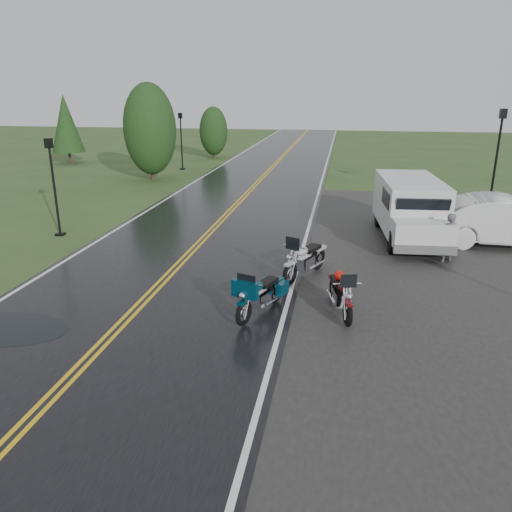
{
  "coord_description": "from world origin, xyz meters",
  "views": [
    {
      "loc": [
        5.06,
        -10.94,
        5.42
      ],
      "look_at": [
        2.8,
        2.0,
        1.0
      ],
      "focal_mm": 35.0,
      "sensor_mm": 36.0,
      "label": 1
    }
  ],
  "objects_px": {
    "person_at_van": "(448,239)",
    "lamp_post_far_left": "(181,141)",
    "van_white": "(395,222)",
    "sedan_white": "(507,222)",
    "motorcycle_silver": "(290,265)",
    "lamp_post_near_left": "(54,188)",
    "motorcycle_teal": "(244,303)",
    "motorcycle_red": "(348,304)",
    "lamp_post_far_right": "(496,158)"
  },
  "relations": [
    {
      "from": "person_at_van",
      "to": "lamp_post_far_left",
      "type": "relative_size",
      "value": 0.42
    },
    {
      "from": "van_white",
      "to": "sedan_white",
      "type": "xyz_separation_m",
      "value": [
        4.08,
        1.65,
        -0.25
      ]
    },
    {
      "from": "person_at_van",
      "to": "lamp_post_far_left",
      "type": "xyz_separation_m",
      "value": [
        -14.64,
        17.58,
        1.14
      ]
    },
    {
      "from": "motorcycle_silver",
      "to": "lamp_post_near_left",
      "type": "height_order",
      "value": "lamp_post_near_left"
    },
    {
      "from": "motorcycle_teal",
      "to": "sedan_white",
      "type": "relative_size",
      "value": 0.4
    },
    {
      "from": "motorcycle_silver",
      "to": "person_at_van",
      "type": "distance_m",
      "value": 5.7
    },
    {
      "from": "motorcycle_red",
      "to": "van_white",
      "type": "height_order",
      "value": "van_white"
    },
    {
      "from": "motorcycle_red",
      "to": "motorcycle_silver",
      "type": "bearing_deg",
      "value": 111.72
    },
    {
      "from": "motorcycle_red",
      "to": "motorcycle_silver",
      "type": "height_order",
      "value": "motorcycle_silver"
    },
    {
      "from": "lamp_post_near_left",
      "to": "lamp_post_far_right",
      "type": "distance_m",
      "value": 19.57
    },
    {
      "from": "sedan_white",
      "to": "lamp_post_far_left",
      "type": "distance_m",
      "value": 22.96
    },
    {
      "from": "motorcycle_silver",
      "to": "lamp_post_far_left",
      "type": "distance_m",
      "value": 22.93
    },
    {
      "from": "motorcycle_silver",
      "to": "lamp_post_near_left",
      "type": "distance_m",
      "value": 10.21
    },
    {
      "from": "van_white",
      "to": "motorcycle_teal",
      "type": "bearing_deg",
      "value": -125.76
    },
    {
      "from": "lamp_post_near_left",
      "to": "lamp_post_far_left",
      "type": "xyz_separation_m",
      "value": [
        -0.46,
        16.83,
        0.08
      ]
    },
    {
      "from": "motorcycle_teal",
      "to": "motorcycle_silver",
      "type": "distance_m",
      "value": 2.82
    },
    {
      "from": "motorcycle_red",
      "to": "person_at_van",
      "type": "xyz_separation_m",
      "value": [
        3.18,
        5.39,
        0.18
      ]
    },
    {
      "from": "lamp_post_far_left",
      "to": "motorcycle_silver",
      "type": "bearing_deg",
      "value": -64.52
    },
    {
      "from": "motorcycle_teal",
      "to": "motorcycle_silver",
      "type": "height_order",
      "value": "motorcycle_silver"
    },
    {
      "from": "motorcycle_teal",
      "to": "lamp_post_near_left",
      "type": "bearing_deg",
      "value": 163.44
    },
    {
      "from": "person_at_van",
      "to": "sedan_white",
      "type": "xyz_separation_m",
      "value": [
        2.43,
        2.27,
        0.08
      ]
    },
    {
      "from": "lamp_post_near_left",
      "to": "person_at_van",
      "type": "bearing_deg",
      "value": -3.06
    },
    {
      "from": "motorcycle_red",
      "to": "lamp_post_near_left",
      "type": "relative_size",
      "value": 0.57
    },
    {
      "from": "sedan_white",
      "to": "lamp_post_far_left",
      "type": "xyz_separation_m",
      "value": [
        -17.07,
        15.31,
        1.06
      ]
    },
    {
      "from": "motorcycle_teal",
      "to": "lamp_post_far_right",
      "type": "bearing_deg",
      "value": 78.7
    },
    {
      "from": "motorcycle_red",
      "to": "van_white",
      "type": "xyz_separation_m",
      "value": [
        1.52,
        6.01,
        0.51
      ]
    },
    {
      "from": "motorcycle_teal",
      "to": "lamp_post_near_left",
      "type": "height_order",
      "value": "lamp_post_near_left"
    },
    {
      "from": "motorcycle_red",
      "to": "motorcycle_teal",
      "type": "relative_size",
      "value": 0.99
    },
    {
      "from": "person_at_van",
      "to": "motorcycle_teal",
      "type": "bearing_deg",
      "value": 8.54
    },
    {
      "from": "sedan_white",
      "to": "lamp_post_far_left",
      "type": "height_order",
      "value": "lamp_post_far_left"
    },
    {
      "from": "motorcycle_red",
      "to": "sedan_white",
      "type": "distance_m",
      "value": 9.5
    },
    {
      "from": "van_white",
      "to": "sedan_white",
      "type": "height_order",
      "value": "van_white"
    },
    {
      "from": "lamp_post_near_left",
      "to": "lamp_post_far_right",
      "type": "relative_size",
      "value": 0.81
    },
    {
      "from": "person_at_van",
      "to": "lamp_post_near_left",
      "type": "xyz_separation_m",
      "value": [
        -14.18,
        0.76,
        1.06
      ]
    },
    {
      "from": "motorcycle_red",
      "to": "lamp_post_far_right",
      "type": "height_order",
      "value": "lamp_post_far_right"
    },
    {
      "from": "motorcycle_red",
      "to": "lamp_post_far_right",
      "type": "xyz_separation_m",
      "value": [
        6.77,
        14.3,
        1.68
      ]
    },
    {
      "from": "motorcycle_teal",
      "to": "lamp_post_far_left",
      "type": "bearing_deg",
      "value": 131.9
    },
    {
      "from": "sedan_white",
      "to": "lamp_post_near_left",
      "type": "xyz_separation_m",
      "value": [
        -16.61,
        -1.51,
        0.99
      ]
    },
    {
      "from": "motorcycle_red",
      "to": "motorcycle_teal",
      "type": "distance_m",
      "value": 2.45
    },
    {
      "from": "van_white",
      "to": "lamp_post_far_left",
      "type": "height_order",
      "value": "lamp_post_far_left"
    },
    {
      "from": "motorcycle_teal",
      "to": "van_white",
      "type": "distance_m",
      "value": 7.54
    },
    {
      "from": "van_white",
      "to": "lamp_post_far_right",
      "type": "relative_size",
      "value": 1.26
    },
    {
      "from": "van_white",
      "to": "lamp_post_far_right",
      "type": "height_order",
      "value": "lamp_post_far_right"
    },
    {
      "from": "motorcycle_teal",
      "to": "sedan_white",
      "type": "height_order",
      "value": "sedan_white"
    },
    {
      "from": "lamp_post_near_left",
      "to": "motorcycle_red",
      "type": "bearing_deg",
      "value": -29.18
    },
    {
      "from": "lamp_post_far_left",
      "to": "lamp_post_far_right",
      "type": "relative_size",
      "value": 0.85
    },
    {
      "from": "motorcycle_silver",
      "to": "lamp_post_far_right",
      "type": "xyz_separation_m",
      "value": [
        8.39,
        12.0,
        1.61
      ]
    },
    {
      "from": "motorcycle_red",
      "to": "motorcycle_teal",
      "type": "xyz_separation_m",
      "value": [
        -2.42,
        -0.39,
        0.01
      ]
    },
    {
      "from": "person_at_van",
      "to": "lamp_post_far_left",
      "type": "bearing_deg",
      "value": -87.59
    },
    {
      "from": "motorcycle_red",
      "to": "lamp_post_far_right",
      "type": "relative_size",
      "value": 0.46
    }
  ]
}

